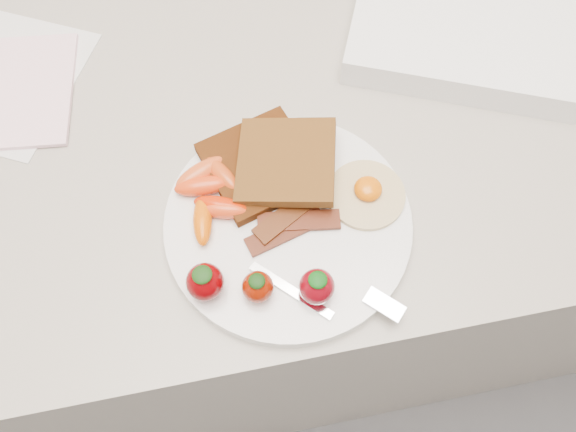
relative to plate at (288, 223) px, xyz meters
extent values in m
cube|color=gray|center=(-0.02, 0.15, -0.46)|extent=(2.00, 0.60, 0.90)
cylinder|color=white|center=(0.00, 0.00, 0.00)|extent=(0.27, 0.27, 0.02)
cube|color=black|center=(-0.02, 0.07, 0.02)|extent=(0.14, 0.14, 0.01)
cube|color=#38180A|center=(0.01, 0.06, 0.03)|extent=(0.13, 0.13, 0.03)
cylinder|color=beige|center=(0.09, 0.01, 0.01)|extent=(0.09, 0.09, 0.01)
ellipsoid|color=#DE6204|center=(0.09, 0.02, 0.02)|extent=(0.03, 0.03, 0.02)
cube|color=black|center=(-0.01, -0.01, 0.01)|extent=(0.09, 0.05, 0.00)
cube|color=#40160A|center=(0.01, -0.01, 0.01)|extent=(0.09, 0.03, 0.00)
cube|color=#3C1206|center=(0.00, 0.00, 0.02)|extent=(0.09, 0.06, 0.00)
ellipsoid|color=red|center=(-0.08, 0.05, 0.02)|extent=(0.06, 0.02, 0.02)
ellipsoid|color=red|center=(-0.07, 0.03, 0.02)|extent=(0.06, 0.04, 0.02)
ellipsoid|color=#D95602|center=(-0.09, 0.01, 0.02)|extent=(0.03, 0.06, 0.02)
ellipsoid|color=#C64213|center=(-0.06, 0.06, 0.02)|extent=(0.05, 0.06, 0.02)
ellipsoid|color=#D34C1B|center=(-0.09, 0.07, 0.02)|extent=(0.07, 0.05, 0.02)
ellipsoid|color=red|center=(-0.07, 0.02, 0.02)|extent=(0.05, 0.03, 0.02)
ellipsoid|color=#5F0003|center=(-0.10, -0.06, 0.03)|extent=(0.04, 0.04, 0.04)
ellipsoid|color=black|center=(-0.10, -0.06, 0.05)|extent=(0.02, 0.02, 0.01)
ellipsoid|color=#761301|center=(-0.05, -0.07, 0.03)|extent=(0.03, 0.03, 0.04)
ellipsoid|color=black|center=(-0.05, -0.07, 0.05)|extent=(0.02, 0.02, 0.01)
ellipsoid|color=#69030C|center=(0.01, -0.09, 0.03)|extent=(0.04, 0.04, 0.04)
ellipsoid|color=#0A430C|center=(0.01, -0.09, 0.05)|extent=(0.02, 0.02, 0.01)
cube|color=silver|center=(-0.01, -0.08, 0.01)|extent=(0.08, 0.08, 0.00)
cube|color=white|center=(0.08, -0.11, 0.01)|extent=(0.04, 0.04, 0.00)
cube|color=white|center=(-0.30, 0.26, -0.01)|extent=(0.23, 0.25, 0.00)
cube|color=#FCCBDB|center=(-0.29, 0.24, 0.00)|extent=(0.14, 0.18, 0.01)
cube|color=white|center=(0.30, 0.24, 0.01)|extent=(0.40, 0.36, 0.04)
camera|label=1|loc=(-0.05, -0.25, 0.56)|focal=35.00mm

